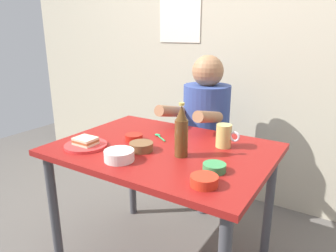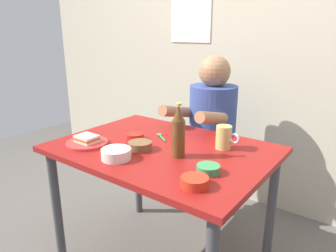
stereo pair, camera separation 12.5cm
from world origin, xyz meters
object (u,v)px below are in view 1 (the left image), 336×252
object	(u,v)px
person_seated	(206,115)
plate_orange	(86,145)
beer_mug	(224,136)
sambal_bowl_red	(134,137)
sandwich	(86,141)
dining_table	(163,163)
beer_bottle	(181,133)
stool	(204,170)

from	to	relation	value
person_seated	plate_orange	world-z (taller)	person_seated
person_seated	beer_mug	xyz separation A→B (m)	(0.32, -0.45, 0.03)
sambal_bowl_red	sandwich	bearing A→B (deg)	-126.06
dining_table	beer_bottle	bearing A→B (deg)	-22.34
person_seated	sandwich	distance (m)	0.88
beer_mug	sambal_bowl_red	size ratio (longest dim) A/B	1.31
plate_orange	sandwich	xyz separation A→B (m)	(0.00, 0.00, 0.02)
beer_bottle	sambal_bowl_red	world-z (taller)	beer_bottle
beer_mug	person_seated	bearing A→B (deg)	125.03
person_seated	beer_mug	size ratio (longest dim) A/B	5.71
person_seated	sandwich	xyz separation A→B (m)	(-0.29, -0.83, 0.01)
dining_table	beer_mug	distance (m)	0.35
plate_orange	sambal_bowl_red	distance (m)	0.26
person_seated	dining_table	bearing A→B (deg)	-85.47
stool	sandwich	xyz separation A→B (m)	(-0.29, -0.84, 0.42)
beer_mug	sambal_bowl_red	distance (m)	0.49
dining_table	beer_bottle	xyz separation A→B (m)	(0.14, -0.06, 0.21)
plate_orange	person_seated	bearing A→B (deg)	70.59
dining_table	stool	size ratio (longest dim) A/B	2.44
dining_table	stool	bearing A→B (deg)	94.45
plate_orange	beer_bottle	size ratio (longest dim) A/B	0.84
plate_orange	sandwich	size ratio (longest dim) A/B	2.00
dining_table	plate_orange	world-z (taller)	plate_orange
stool	beer_mug	xyz separation A→B (m)	(0.32, -0.46, 0.45)
dining_table	sambal_bowl_red	world-z (taller)	sambal_bowl_red
dining_table	beer_bottle	world-z (taller)	beer_bottle
beer_mug	dining_table	bearing A→B (deg)	-148.28
sandwich	beer_bottle	distance (m)	0.51
stool	person_seated	size ratio (longest dim) A/B	0.63
beer_bottle	sandwich	bearing A→B (deg)	-162.46
sandwich	beer_mug	bearing A→B (deg)	31.70
sandwich	sambal_bowl_red	size ratio (longest dim) A/B	1.15
dining_table	person_seated	size ratio (longest dim) A/B	1.53
stool	beer_bottle	size ratio (longest dim) A/B	1.72
beer_mug	beer_bottle	distance (m)	0.26
plate_orange	sambal_bowl_red	bearing A→B (deg)	53.94
beer_mug	sambal_bowl_red	bearing A→B (deg)	-159.76
stool	plate_orange	distance (m)	0.98
beer_mug	beer_bottle	size ratio (longest dim) A/B	0.48
plate_orange	beer_mug	world-z (taller)	beer_mug
dining_table	plate_orange	distance (m)	0.41
beer_mug	beer_bottle	bearing A→B (deg)	-119.53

